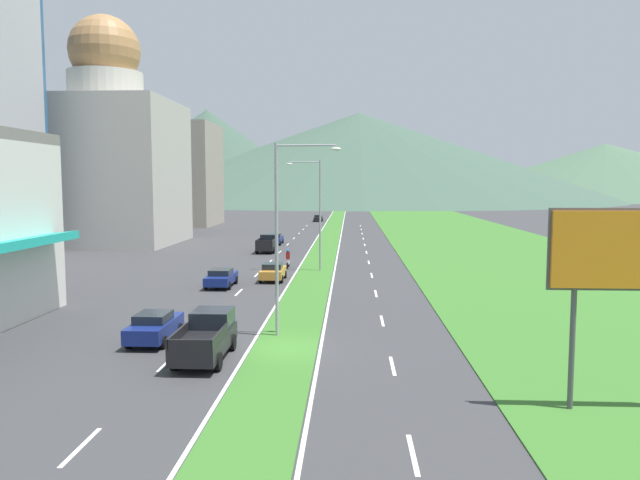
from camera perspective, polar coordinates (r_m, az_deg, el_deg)
name	(u,v)px	position (r m, az deg, el deg)	size (l,w,h in m)	color
ground_plane	(284,350)	(30.03, -3.37, -10.31)	(600.00, 600.00, 0.00)	#38383A
grass_median	(329,238)	(89.16, 0.82, 0.19)	(3.20, 240.00, 0.06)	#387028
grass_verge_right	(469,239)	(90.79, 13.93, 0.13)	(24.00, 240.00, 0.06)	#387028
lane_dash_left_1	(81,447)	(21.04, -21.64, -17.69)	(0.16, 2.80, 0.01)	silver
lane_dash_left_2	(167,362)	(28.82, -14.23, -11.13)	(0.16, 2.80, 0.01)	silver
lane_dash_left_3	(212,319)	(37.07, -10.20, -7.34)	(0.16, 2.80, 0.01)	silver
lane_dash_left_4	(239,292)	(45.53, -7.68, -4.92)	(0.16, 2.80, 0.01)	silver
lane_dash_left_5	(257,274)	(54.11, -5.97, -3.26)	(0.16, 2.80, 0.01)	silver
lane_dash_left_6	(270,262)	(62.76, -4.73, -2.05)	(0.16, 2.80, 0.01)	silver
lane_dash_left_7	(280,252)	(71.45, -3.80, -1.13)	(0.16, 2.80, 0.01)	silver
lane_dash_left_8	(288,244)	(80.17, -3.07, -0.42)	(0.16, 2.80, 0.01)	silver
lane_dash_left_9	(294,238)	(88.91, -2.48, 0.16)	(0.16, 2.80, 0.01)	silver
lane_dash_left_10	(299,233)	(97.66, -2.00, 0.63)	(0.16, 2.80, 0.01)	silver
lane_dash_left_11	(303,229)	(106.43, -1.59, 1.03)	(0.16, 2.80, 0.01)	silver
lane_dash_left_12	(307,226)	(115.20, -1.25, 1.36)	(0.16, 2.80, 0.01)	silver
lane_dash_right_1	(413,454)	(19.44, 8.76, -19.36)	(0.16, 2.80, 0.01)	silver
lane_dash_right_2	(392,366)	(27.67, 6.86, -11.71)	(0.16, 2.80, 0.01)	silver
lane_dash_right_3	(382,321)	(36.18, 5.89, -7.60)	(0.16, 2.80, 0.01)	silver
lane_dash_right_4	(376,294)	(44.81, 5.30, -5.06)	(0.16, 2.80, 0.01)	silver
lane_dash_right_5	(372,275)	(53.51, 4.91, -3.35)	(0.16, 2.80, 0.01)	silver
lane_dash_right_6	(369,262)	(62.24, 4.62, -2.11)	(0.16, 2.80, 0.01)	silver
lane_dash_right_7	(366,252)	(70.99, 4.41, -1.18)	(0.16, 2.80, 0.01)	silver
lane_dash_right_8	(365,245)	(79.76, 4.24, -0.45)	(0.16, 2.80, 0.01)	silver
lane_dash_right_9	(363,239)	(88.54, 4.11, 0.13)	(0.16, 2.80, 0.01)	silver
lane_dash_right_10	(362,234)	(97.33, 4.00, 0.61)	(0.16, 2.80, 0.01)	silver
lane_dash_right_11	(361,229)	(106.12, 3.91, 1.00)	(0.16, 2.80, 0.01)	silver
lane_dash_right_12	(360,226)	(114.92, 3.83, 1.34)	(0.16, 2.80, 0.01)	silver
edge_line_median_left	(317,238)	(89.24, -0.30, 0.18)	(0.16, 240.00, 0.01)	silver
edge_line_median_right	(340,238)	(89.11, 1.95, 0.17)	(0.16, 240.00, 0.01)	silver
domed_building	(108,156)	(85.90, -19.39, 7.51)	(17.78, 17.78, 29.95)	#B7B2A8
midrise_colored	(176,175)	(120.34, -13.48, 6.01)	(15.49, 15.49, 19.43)	#9E9384
hill_far_left	(208,155)	(293.60, -10.56, 7.89)	(121.25, 121.25, 42.60)	#3D5647
hill_far_center	(359,157)	(290.22, 3.69, 7.87)	(234.05, 234.05, 41.27)	#3D5647
hill_far_right	(605,171)	(351.93, 25.28, 5.90)	(181.28, 181.28, 28.66)	#47664C
street_lamp_near	(284,226)	(31.58, -3.47, 1.30)	(3.47, 0.38, 10.21)	#99999E
street_lamp_mid	(317,208)	(55.45, -0.32, 3.03)	(3.17, 0.40, 10.19)	#99999E
billboard_roadside	(636,258)	(23.73, 27.67, -1.54)	(6.03, 0.28, 7.27)	#4C4C51
car_0	(275,239)	(80.29, -4.25, 0.12)	(1.85, 4.78, 1.48)	navy
car_1	(318,218)	(128.39, -0.17, 2.10)	(1.90, 4.76, 1.41)	black
car_2	(221,277)	(48.06, -9.32, -3.51)	(2.02, 4.41, 1.41)	navy
car_3	(273,272)	(50.61, -4.47, -2.99)	(1.98, 4.16, 1.48)	#C6842D
car_4	(154,326)	(32.44, -15.37, -7.87)	(1.99, 4.44, 1.52)	navy
pickup_truck_0	(267,244)	(71.71, -4.98, -0.33)	(2.18, 5.40, 2.00)	black
pickup_truck_1	(207,337)	(28.94, -10.67, -8.98)	(2.18, 5.40, 2.00)	black
motorcycle_rider	(288,260)	(58.09, -3.04, -1.90)	(0.36, 2.00, 1.80)	black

